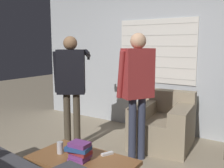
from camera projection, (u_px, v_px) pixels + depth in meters
wall_back at (160, 58)px, 4.53m from camera, size 5.20×0.08×2.55m
armchair_beige at (163, 124)px, 3.95m from camera, size 0.94×1.02×0.79m
coffee_table at (82, 162)px, 2.61m from camera, size 1.05×0.59×0.39m
person_left_standing at (71, 79)px, 3.69m from camera, size 0.49×0.82×1.63m
person_right_standing at (137, 82)px, 3.34m from camera, size 0.54×0.71×1.66m
book_stack at (79, 151)px, 2.56m from camera, size 0.26×0.20×0.19m
soda_can at (60, 148)px, 2.72m from camera, size 0.07×0.07×0.13m
spare_remote at (107, 154)px, 2.69m from camera, size 0.09×0.13×0.02m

